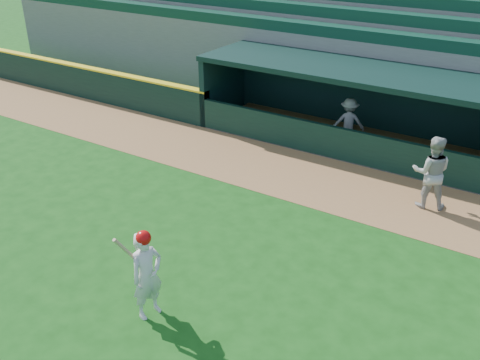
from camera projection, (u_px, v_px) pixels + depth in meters
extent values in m
plane|color=#144812|center=(199.00, 264.00, 11.24)|extent=(120.00, 120.00, 0.00)
cube|color=olive|center=(304.00, 176.00, 14.91)|extent=(40.00, 3.00, 0.01)
cube|color=black|center=(53.00, 76.00, 21.78)|extent=(15.50, 0.30, 1.20)
cube|color=yellow|center=(51.00, 60.00, 21.50)|extent=(15.50, 0.32, 0.06)
imported|color=#A2A29D|center=(431.00, 172.00, 13.02)|extent=(1.09, 0.96, 1.88)
imported|color=#A6A6A1|center=(349.00, 122.00, 16.62)|extent=(1.12, 0.89, 1.51)
cube|color=slate|center=(344.00, 143.00, 17.00)|extent=(9.00, 2.60, 0.04)
cube|color=black|center=(224.00, 85.00, 18.71)|extent=(0.20, 2.60, 2.30)
cube|color=black|center=(362.00, 98.00, 17.46)|extent=(9.40, 0.20, 2.30)
cube|color=black|center=(350.00, 70.00, 15.93)|extent=(9.40, 2.80, 0.16)
cube|color=black|center=(329.00, 141.00, 15.87)|extent=(9.00, 0.16, 1.00)
cube|color=brown|center=(354.00, 128.00, 17.50)|extent=(8.40, 0.45, 0.10)
cube|color=slate|center=(369.00, 85.00, 17.72)|extent=(34.00, 0.85, 2.91)
cube|color=#0F3828|center=(373.00, 36.00, 16.89)|extent=(34.00, 0.60, 0.36)
cube|color=slate|center=(379.00, 72.00, 18.25)|extent=(34.00, 0.85, 3.36)
cube|color=#0F3828|center=(384.00, 17.00, 17.32)|extent=(34.00, 0.60, 0.36)
cube|color=slate|center=(388.00, 61.00, 18.79)|extent=(34.00, 0.85, 3.81)
cube|color=slate|center=(396.00, 49.00, 19.33)|extent=(34.00, 0.85, 4.26)
cube|color=slate|center=(404.00, 39.00, 19.86)|extent=(34.00, 0.85, 4.71)
cube|color=slate|center=(412.00, 29.00, 20.40)|extent=(34.00, 0.85, 5.16)
cube|color=slate|center=(420.00, 19.00, 20.93)|extent=(34.00, 0.85, 5.61)
cube|color=slate|center=(424.00, 17.00, 21.36)|extent=(34.50, 0.30, 5.61)
imported|color=silver|center=(147.00, 275.00, 9.48)|extent=(0.54, 0.70, 1.72)
sphere|color=red|center=(143.00, 238.00, 9.12)|extent=(0.27, 0.27, 0.27)
cylinder|color=tan|center=(128.00, 252.00, 9.15)|extent=(0.19, 0.52, 0.76)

